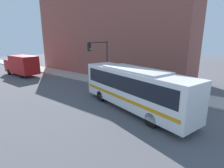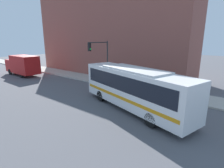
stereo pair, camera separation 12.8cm
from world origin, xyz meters
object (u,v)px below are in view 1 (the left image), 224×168
city_bus (134,86)px  pedestrian_mid_block (147,80)px  parking_meter (106,77)px  pedestrian_near_corner (110,76)px  traffic_light_pole (101,55)px  delivery_truck (22,65)px  fire_hydrant (138,87)px

city_bus → pedestrian_mid_block: size_ratio=6.60×
parking_meter → pedestrian_near_corner: 1.26m
traffic_light_pole → pedestrian_mid_block: size_ratio=3.21×
delivery_truck → fire_hydrant: delivery_truck is taller
traffic_light_pole → pedestrian_near_corner: (2.21, 0.37, -2.81)m
city_bus → pedestrian_near_corner: size_ratio=6.84×
fire_hydrant → pedestrian_near_corner: bearing=75.7°
delivery_truck → traffic_light_pole: 14.67m
pedestrian_near_corner → pedestrian_mid_block: 5.15m
delivery_truck → fire_hydrant: (3.71, -18.76, -1.19)m
fire_hydrant → pedestrian_mid_block: (1.72, -0.27, 0.47)m
city_bus → fire_hydrant: (4.79, 2.37, -1.45)m
delivery_truck → pedestrian_mid_block: 19.80m
city_bus → pedestrian_mid_block: city_bus is taller
traffic_light_pole → parking_meter: size_ratio=4.38×
city_bus → traffic_light_pole: (3.81, 6.86, 1.80)m
parking_meter → pedestrian_mid_block: size_ratio=0.73×
delivery_truck → pedestrian_near_corner: bearing=-70.4°
parking_meter → pedestrian_mid_block: 5.19m
traffic_light_pole → pedestrian_mid_block: 6.13m
parking_meter → pedestrian_mid_block: (1.72, -4.90, 0.01)m
parking_meter → traffic_light_pole: bearing=-172.0°
city_bus → traffic_light_pole: 8.05m
pedestrian_mid_block → city_bus: bearing=-162.1°
city_bus → parking_meter: 8.53m
delivery_truck → fire_hydrant: size_ratio=9.56×
traffic_light_pole → parking_meter: (0.98, 0.14, -2.79)m
delivery_truck → pedestrian_near_corner: size_ratio=4.41×
city_bus → fire_hydrant: size_ratio=14.81×
delivery_truck → parking_meter: (3.71, -14.13, -0.74)m
city_bus → traffic_light_pole: bearing=76.9°
pedestrian_near_corner → fire_hydrant: bearing=-104.3°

